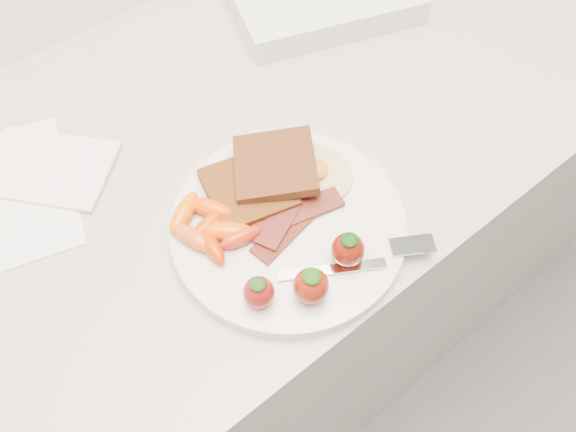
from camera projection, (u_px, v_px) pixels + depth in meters
counter at (240, 292)px, 1.10m from camera, size 2.00×0.60×0.90m
plate at (288, 225)px, 0.64m from camera, size 0.27×0.27×0.02m
toast_lower at (248, 189)px, 0.65m from camera, size 0.11×0.11×0.01m
toast_upper at (275, 165)px, 0.65m from camera, size 0.13×0.13×0.02m
fried_egg at (314, 174)px, 0.67m from camera, size 0.11×0.11×0.02m
bacon_strips at (292, 216)px, 0.63m from camera, size 0.13×0.08×0.01m
baby_carrots at (210, 227)px, 0.62m from camera, size 0.09×0.11×0.02m
strawberries at (311, 274)px, 0.58m from camera, size 0.14×0.06×0.05m
fork at (369, 258)px, 0.61m from camera, size 0.17×0.09×0.00m
paper_sheet at (4, 196)px, 0.68m from camera, size 0.21×0.24×0.00m
notepad at (48, 168)px, 0.69m from camera, size 0.18×0.19×0.01m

